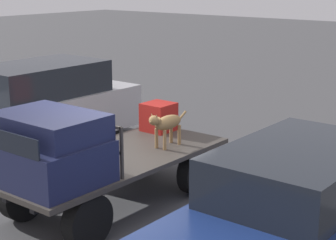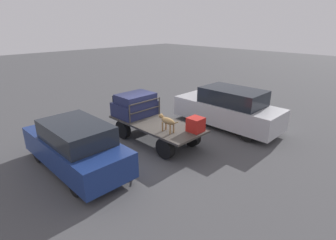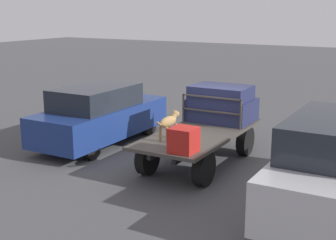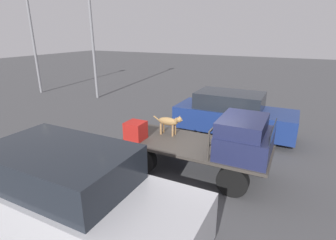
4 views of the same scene
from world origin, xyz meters
name	(u,v)px [view 2 (image 2 of 4)]	position (x,y,z in m)	size (l,w,h in m)	color
ground_plane	(156,141)	(0.00, 0.00, 0.00)	(80.00, 80.00, 0.00)	#474749
flatbed_truck	(156,128)	(0.00, 0.00, 0.62)	(4.20, 1.81, 0.86)	black
truck_cab	(135,105)	(1.36, 0.00, 1.32)	(1.32, 1.69, 0.99)	#1E2347
truck_headboard	(145,107)	(0.66, 0.00, 1.38)	(0.04, 1.69, 0.79)	#3D3833
dog	(167,121)	(-0.98, 0.33, 1.28)	(1.02, 0.25, 0.67)	#9E7547
cargo_crate	(196,124)	(-1.73, -0.45, 1.13)	(0.54, 0.54, 0.54)	#AD1E19
parked_sedan	(76,146)	(0.30, 3.38, 0.85)	(4.57, 1.78, 1.72)	black
parked_pickup_far	(228,108)	(-1.18, -3.55, 0.94)	(5.09, 1.91, 1.91)	black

